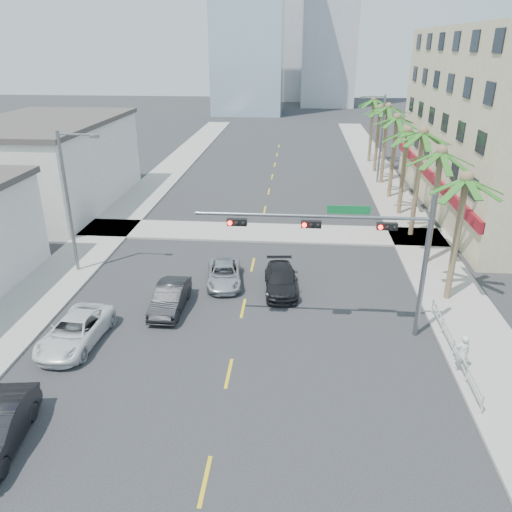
{
  "coord_description": "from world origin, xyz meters",
  "views": [
    {
      "loc": [
        2.77,
        -14.34,
        13.64
      ],
      "look_at": [
        0.78,
        9.33,
        3.5
      ],
      "focal_mm": 35.0,
      "sensor_mm": 36.0,
      "label": 1
    }
  ],
  "objects_px": {
    "car_parked_far": "(75,331)",
    "pedestrian": "(462,353)",
    "car_lane_right": "(281,280)",
    "traffic_signal_mast": "(359,241)",
    "car_lane_left": "(170,298)",
    "car_lane_center": "(224,274)"
  },
  "relations": [
    {
      "from": "traffic_signal_mast",
      "to": "car_lane_right",
      "type": "height_order",
      "value": "traffic_signal_mast"
    },
    {
      "from": "car_lane_right",
      "to": "pedestrian",
      "type": "xyz_separation_m",
      "value": [
        8.3,
        -7.5,
        0.38
      ]
    },
    {
      "from": "car_parked_far",
      "to": "car_lane_center",
      "type": "xyz_separation_m",
      "value": [
        6.3,
        7.27,
        -0.09
      ]
    },
    {
      "from": "pedestrian",
      "to": "car_lane_left",
      "type": "bearing_deg",
      "value": -22.26
    },
    {
      "from": "traffic_signal_mast",
      "to": "car_lane_right",
      "type": "distance_m",
      "value": 7.32
    },
    {
      "from": "car_parked_far",
      "to": "car_lane_center",
      "type": "bearing_deg",
      "value": 53.11
    },
    {
      "from": "car_lane_right",
      "to": "pedestrian",
      "type": "relative_size",
      "value": 2.58
    },
    {
      "from": "traffic_signal_mast",
      "to": "car_lane_center",
      "type": "distance_m",
      "value": 9.95
    },
    {
      "from": "car_lane_right",
      "to": "pedestrian",
      "type": "distance_m",
      "value": 11.19
    },
    {
      "from": "pedestrian",
      "to": "car_lane_right",
      "type": "bearing_deg",
      "value": -46.32
    },
    {
      "from": "traffic_signal_mast",
      "to": "car_lane_left",
      "type": "distance_m",
      "value": 10.83
    },
    {
      "from": "pedestrian",
      "to": "traffic_signal_mast",
      "type": "bearing_deg",
      "value": -38.16
    },
    {
      "from": "traffic_signal_mast",
      "to": "car_parked_far",
      "type": "xyz_separation_m",
      "value": [
        -13.58,
        -2.16,
        -4.36
      ]
    },
    {
      "from": "car_parked_far",
      "to": "pedestrian",
      "type": "height_order",
      "value": "pedestrian"
    },
    {
      "from": "traffic_signal_mast",
      "to": "car_lane_right",
      "type": "relative_size",
      "value": 2.41
    },
    {
      "from": "car_lane_center",
      "to": "pedestrian",
      "type": "height_order",
      "value": "pedestrian"
    },
    {
      "from": "car_parked_far",
      "to": "car_lane_left",
      "type": "bearing_deg",
      "value": 48.96
    },
    {
      "from": "car_parked_far",
      "to": "car_lane_left",
      "type": "distance_m",
      "value": 5.36
    },
    {
      "from": "car_lane_center",
      "to": "pedestrian",
      "type": "relative_size",
      "value": 2.45
    },
    {
      "from": "car_parked_far",
      "to": "pedestrian",
      "type": "xyz_separation_m",
      "value": [
        18.1,
        -0.88,
        0.34
      ]
    },
    {
      "from": "car_lane_left",
      "to": "pedestrian",
      "type": "xyz_separation_m",
      "value": [
        14.31,
        -4.66,
        0.32
      ]
    },
    {
      "from": "car_lane_center",
      "to": "car_lane_right",
      "type": "relative_size",
      "value": 0.95
    }
  ]
}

